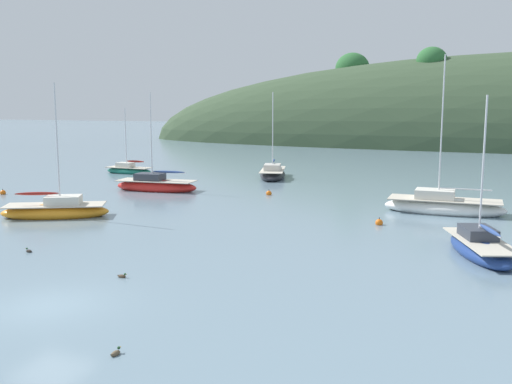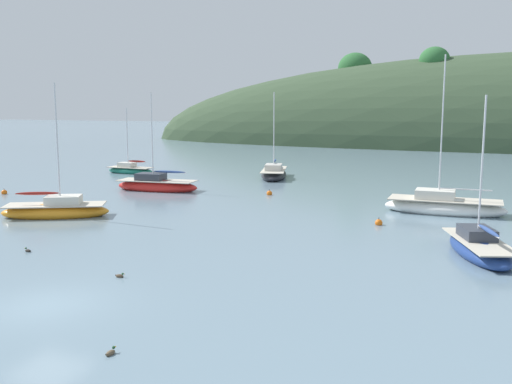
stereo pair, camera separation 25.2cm
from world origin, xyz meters
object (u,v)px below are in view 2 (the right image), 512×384
(sailboat_yellow_far, at_px, (274,174))
(mooring_buoy_inner, at_px, (379,223))
(sailboat_grey_yawl, at_px, (56,210))
(mooring_buoy_outer, at_px, (269,193))
(sailboat_white_near, at_px, (157,185))
(mooring_buoy_channel, at_px, (4,193))
(sailboat_black_sloop, at_px, (130,170))
(duck_lone_left, at_px, (111,353))
(sailboat_red_portside, at_px, (479,248))
(sailboat_teal_outer, at_px, (443,206))
(duck_lead, at_px, (120,276))
(duck_lone_right, at_px, (28,251))

(sailboat_yellow_far, relative_size, mooring_buoy_inner, 15.58)
(sailboat_grey_yawl, height_order, mooring_buoy_outer, sailboat_grey_yawl)
(sailboat_grey_yawl, height_order, sailboat_white_near, sailboat_grey_yawl)
(mooring_buoy_inner, height_order, mooring_buoy_channel, same)
(sailboat_black_sloop, relative_size, sailboat_white_near, 0.83)
(sailboat_white_near, distance_m, duck_lone_left, 31.73)
(sailboat_white_near, bearing_deg, sailboat_red_portside, -26.35)
(sailboat_grey_yawl, xyz_separation_m, sailboat_teal_outer, (22.57, 10.28, 0.05))
(mooring_buoy_inner, relative_size, mooring_buoy_channel, 1.00)
(sailboat_red_portside, height_order, mooring_buoy_channel, sailboat_red_portside)
(sailboat_grey_yawl, xyz_separation_m, sailboat_red_portside, (24.87, -0.27, -0.02))
(mooring_buoy_inner, distance_m, mooring_buoy_outer, 12.90)
(sailboat_red_portside, distance_m, sailboat_teal_outer, 10.80)
(sailboat_grey_yawl, xyz_separation_m, mooring_buoy_channel, (-10.22, 5.89, -0.28))
(sailboat_grey_yawl, xyz_separation_m, duck_lone_left, (15.36, -15.63, -0.35))
(sailboat_grey_yawl, bearing_deg, duck_lead, -39.66)
(duck_lone_left, bearing_deg, duck_lone_right, 142.58)
(mooring_buoy_channel, bearing_deg, mooring_buoy_outer, 20.49)
(sailboat_black_sloop, xyz_separation_m, duck_lead, (20.25, -30.80, -0.29))
(sailboat_teal_outer, distance_m, duck_lone_left, 26.89)
(mooring_buoy_channel, bearing_deg, sailboat_white_near, 31.43)
(sailboat_yellow_far, xyz_separation_m, mooring_buoy_channel, (-16.35, -17.37, -0.30))
(sailboat_black_sloop, xyz_separation_m, mooring_buoy_outer, (18.38, -8.22, -0.22))
(mooring_buoy_inner, distance_m, mooring_buoy_channel, 29.55)
(sailboat_grey_yawl, bearing_deg, sailboat_white_near, 90.38)
(sailboat_yellow_far, distance_m, duck_lone_left, 39.97)
(mooring_buoy_outer, bearing_deg, sailboat_teal_outer, -12.61)
(duck_lone_left, xyz_separation_m, duck_lone_right, (-10.60, 8.11, 0.00))
(sailboat_yellow_far, bearing_deg, sailboat_red_portside, -51.47)
(sailboat_grey_yawl, bearing_deg, sailboat_yellow_far, 75.23)
(sailboat_teal_outer, height_order, mooring_buoy_inner, sailboat_teal_outer)
(sailboat_red_portside, height_order, mooring_buoy_inner, sailboat_red_portside)
(sailboat_black_sloop, relative_size, mooring_buoy_outer, 12.65)
(sailboat_black_sloop, xyz_separation_m, mooring_buoy_inner, (28.29, -16.48, -0.22))
(sailboat_red_portside, bearing_deg, sailboat_teal_outer, 102.29)
(sailboat_white_near, bearing_deg, sailboat_black_sloop, 133.53)
(duck_lead, bearing_deg, mooring_buoy_channel, 144.66)
(sailboat_black_sloop, height_order, mooring_buoy_channel, sailboat_black_sloop)
(sailboat_teal_outer, relative_size, mooring_buoy_channel, 19.24)
(sailboat_grey_yawl, xyz_separation_m, mooring_buoy_inner, (19.32, 4.97, -0.28))
(mooring_buoy_channel, height_order, duck_lead, mooring_buoy_channel)
(mooring_buoy_channel, bearing_deg, mooring_buoy_inner, -1.79)
(duck_lone_left, bearing_deg, sailboat_white_near, 119.13)
(sailboat_teal_outer, xyz_separation_m, mooring_buoy_channel, (-32.79, -4.39, -0.33))
(sailboat_white_near, height_order, sailboat_teal_outer, sailboat_teal_outer)
(sailboat_yellow_far, relative_size, duck_lone_left, 19.77)
(sailboat_teal_outer, bearing_deg, duck_lead, -119.91)
(sailboat_yellow_far, bearing_deg, sailboat_white_near, -119.07)
(sailboat_grey_yawl, distance_m, duck_lead, 14.66)
(sailboat_yellow_far, height_order, sailboat_black_sloop, sailboat_yellow_far)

